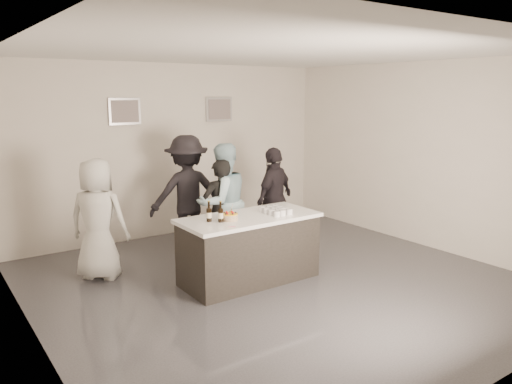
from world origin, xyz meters
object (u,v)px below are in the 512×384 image
(beer_bottle_a, at_px, (209,212))
(person_guest_left, at_px, (98,219))
(beer_bottle_b, at_px, (221,212))
(person_guest_back, at_px, (187,194))
(cake, at_px, (230,217))
(person_guest_right, at_px, (274,198))
(person_main_blue, at_px, (223,202))
(person_main_black, at_px, (220,211))
(bar_counter, at_px, (249,249))

(beer_bottle_a, xyz_separation_m, person_guest_left, (-1.03, 1.22, -0.20))
(beer_bottle_b, height_order, person_guest_back, person_guest_back)
(beer_bottle_a, relative_size, person_guest_left, 0.16)
(cake, relative_size, person_guest_back, 0.11)
(beer_bottle_a, xyz_separation_m, person_guest_right, (1.74, 0.93, -0.20))
(cake, bearing_deg, person_main_blue, 63.29)
(beer_bottle_a, distance_m, person_guest_left, 1.60)
(person_main_black, relative_size, person_guest_left, 0.94)
(cake, relative_size, beer_bottle_a, 0.80)
(cake, distance_m, beer_bottle_b, 0.17)
(bar_counter, xyz_separation_m, beer_bottle_a, (-0.58, 0.05, 0.58))
(person_main_black, height_order, person_main_blue, person_main_blue)
(beer_bottle_a, distance_m, person_main_black, 1.10)
(beer_bottle_a, xyz_separation_m, person_main_black, (0.66, 0.84, -0.25))
(bar_counter, relative_size, person_main_black, 1.20)
(person_guest_left, xyz_separation_m, person_guest_back, (1.57, 0.42, 0.10))
(person_guest_left, height_order, person_guest_right, person_guest_left)
(cake, distance_m, person_main_blue, 1.13)
(person_main_blue, bearing_deg, person_guest_right, 176.53)
(cake, relative_size, person_main_black, 0.13)
(cake, xyz_separation_m, beer_bottle_a, (-0.25, 0.09, 0.09))
(person_main_blue, xyz_separation_m, person_guest_left, (-1.79, 0.30, -0.06))
(person_guest_left, bearing_deg, cake, 177.90)
(cake, xyz_separation_m, person_main_blue, (0.51, 1.01, -0.05))
(cake, xyz_separation_m, person_guest_right, (1.49, 1.02, -0.11))
(cake, xyz_separation_m, person_guest_back, (0.29, 1.73, -0.01))
(person_main_blue, bearing_deg, person_guest_left, -13.53)
(beer_bottle_a, bearing_deg, person_guest_left, 130.14)
(person_main_black, bearing_deg, person_main_blue, -138.49)
(beer_bottle_b, relative_size, person_guest_back, 0.14)
(person_main_blue, height_order, person_guest_right, person_main_blue)
(bar_counter, distance_m, beer_bottle_a, 0.82)
(person_guest_back, bearing_deg, person_guest_right, 164.15)
(beer_bottle_a, distance_m, person_guest_right, 1.99)
(beer_bottle_b, relative_size, person_guest_right, 0.16)
(beer_bottle_a, height_order, person_guest_right, person_guest_right)
(bar_counter, bearing_deg, person_main_blue, 79.39)
(bar_counter, height_order, beer_bottle_a, beer_bottle_a)
(person_main_blue, height_order, person_guest_left, person_main_blue)
(beer_bottle_a, distance_m, person_main_blue, 1.20)
(bar_counter, xyz_separation_m, person_main_black, (0.09, 0.89, 0.33))
(bar_counter, relative_size, beer_bottle_b, 7.15)
(person_guest_back, bearing_deg, beer_bottle_b, 90.77)
(cake, height_order, beer_bottle_b, beer_bottle_b)
(person_guest_back, bearing_deg, bar_counter, 105.94)
(beer_bottle_b, xyz_separation_m, person_guest_back, (0.43, 1.74, -0.10))
(beer_bottle_b, height_order, person_main_black, person_main_black)
(beer_bottle_a, height_order, person_guest_left, person_guest_left)
(cake, height_order, person_main_black, person_main_black)
(cake, relative_size, person_main_blue, 0.12)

